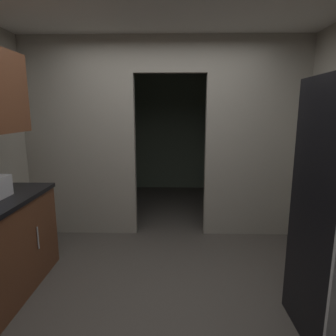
# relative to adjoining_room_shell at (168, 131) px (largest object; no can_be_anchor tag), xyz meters

# --- Properties ---
(ground) EXTENTS (20.00, 20.00, 0.00)m
(ground) POSITION_rel_adjoining_room_shell_xyz_m (0.00, -3.31, -1.29)
(ground) COLOR #47423D
(kitchen_partition) EXTENTS (3.66, 0.12, 2.59)m
(kitchen_partition) POSITION_rel_adjoining_room_shell_xyz_m (-0.02, -1.75, 0.06)
(kitchen_partition) COLOR #9E998C
(kitchen_partition) RESTS_ON ground
(adjoining_room_shell) EXTENTS (3.66, 2.50, 2.59)m
(adjoining_room_shell) POSITION_rel_adjoining_room_shell_xyz_m (0.00, 0.00, 0.00)
(adjoining_room_shell) COLOR slate
(adjoining_room_shell) RESTS_ON ground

